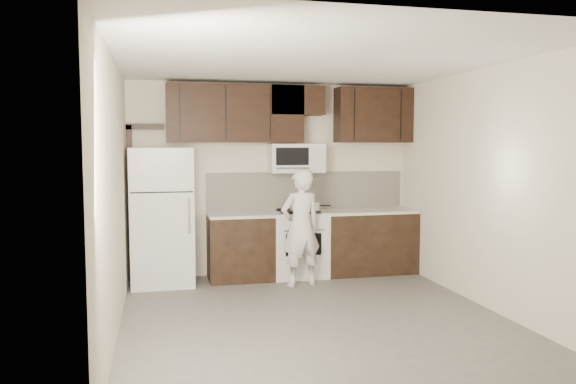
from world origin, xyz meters
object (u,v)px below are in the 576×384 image
object	(u,v)px
refrigerator	(162,217)
stove	(298,244)
microwave	(296,158)
person	(301,228)

from	to	relation	value
refrigerator	stove	bearing A→B (deg)	1.51
stove	microwave	bearing A→B (deg)	90.10
microwave	refrigerator	distance (m)	2.00
refrigerator	microwave	bearing A→B (deg)	5.15
microwave	refrigerator	world-z (taller)	microwave
refrigerator	person	xyz separation A→B (m)	(1.75, -0.48, -0.14)
microwave	person	size ratio (longest dim) A/B	0.50
person	microwave	bearing A→B (deg)	-111.40
person	refrigerator	bearing A→B (deg)	-27.94
stove	refrigerator	xyz separation A→B (m)	(-1.85, -0.05, 0.44)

